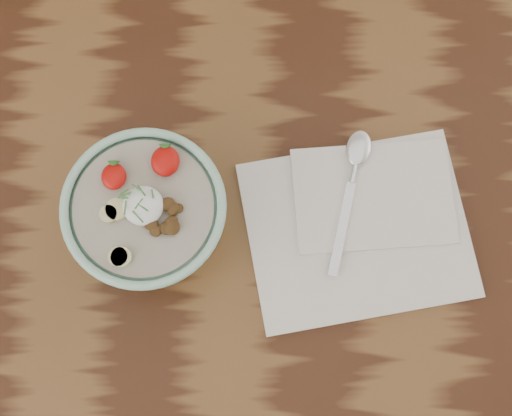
{
  "coord_description": "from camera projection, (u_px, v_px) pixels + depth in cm",
  "views": [
    {
      "loc": [
        13.14,
        -9.85,
        159.47
      ],
      "look_at": [
        13.36,
        7.64,
        85.75
      ],
      "focal_mm": 50.0,
      "sensor_mm": 36.0,
      "label": 1
    }
  ],
  "objects": [
    {
      "name": "table",
      "position": [
        155.0,
        301.0,
        0.93
      ],
      "size": [
        160.0,
        90.0,
        75.0
      ],
      "color": "#371B0D",
      "rests_on": "ground"
    },
    {
      "name": "breakfast_bowl",
      "position": [
        148.0,
        215.0,
        0.8
      ],
      "size": [
        18.09,
        18.09,
        11.87
      ],
      "rotation": [
        0.0,
        0.0,
        0.19
      ],
      "color": "#98CCB2",
      "rests_on": "table"
    },
    {
      "name": "napkin",
      "position": [
        361.0,
        223.0,
        0.86
      ],
      "size": [
        29.22,
        25.09,
        1.61
      ],
      "rotation": [
        0.0,
        0.0,
        0.17
      ],
      "color": "silver",
      "rests_on": "table"
    },
    {
      "name": "spoon",
      "position": [
        355.0,
        168.0,
        0.86
      ],
      "size": [
        6.34,
        18.27,
        0.96
      ],
      "rotation": [
        0.0,
        0.0,
        -0.24
      ],
      "color": "silver",
      "rests_on": "napkin"
    }
  ]
}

